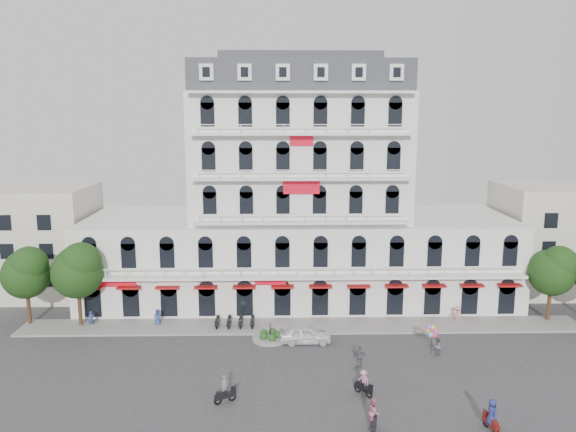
% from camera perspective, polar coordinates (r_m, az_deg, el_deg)
% --- Properties ---
extents(ground, '(120.00, 120.00, 0.00)m').
position_cam_1_polar(ground, '(46.01, 1.96, -15.33)').
color(ground, '#38383A').
rests_on(ground, ground).
extents(sidewalk, '(53.00, 4.00, 0.16)m').
position_cam_1_polar(sidewalk, '(54.20, 1.44, -11.09)').
color(sidewalk, gray).
rests_on(sidewalk, ground).
extents(main_building, '(45.00, 15.00, 25.80)m').
position_cam_1_polar(main_building, '(60.21, 1.10, 0.89)').
color(main_building, silver).
rests_on(main_building, ground).
extents(flank_building_west, '(14.00, 10.00, 12.00)m').
position_cam_1_polar(flank_building_west, '(68.71, -24.88, -2.25)').
color(flank_building_west, beige).
rests_on(flank_building_west, ground).
extents(flank_building_east, '(14.00, 10.00, 12.00)m').
position_cam_1_polar(flank_building_east, '(70.75, 26.10, -2.00)').
color(flank_building_east, beige).
rests_on(flank_building_east, ground).
extents(traffic_island, '(3.20, 3.20, 1.60)m').
position_cam_1_polar(traffic_island, '(51.31, -1.83, -12.17)').
color(traffic_island, gray).
rests_on(traffic_island, ground).
extents(parked_scooter_row, '(4.40, 1.80, 1.10)m').
position_cam_1_polar(parked_scooter_row, '(54.14, -5.41, -11.26)').
color(parked_scooter_row, black).
rests_on(parked_scooter_row, ground).
extents(tree_west_outer, '(4.50, 4.48, 7.76)m').
position_cam_1_polar(tree_west_outer, '(58.35, -25.07, -5.08)').
color(tree_west_outer, '#382314').
rests_on(tree_west_outer, ground).
extents(tree_west_inner, '(4.76, 4.76, 8.25)m').
position_cam_1_polar(tree_west_inner, '(55.97, -20.60, -5.03)').
color(tree_west_inner, '#382314').
rests_on(tree_west_inner, ground).
extents(tree_east_inner, '(4.40, 4.37, 7.57)m').
position_cam_1_polar(tree_east_inner, '(59.59, 25.29, -4.92)').
color(tree_east_inner, '#382314').
rests_on(tree_east_inner, ground).
extents(parked_car, '(4.61, 1.88, 1.57)m').
position_cam_1_polar(parked_car, '(50.50, 1.79, -11.91)').
color(parked_car, white).
rests_on(parked_car, ground).
extents(rider_west, '(1.55, 1.02, 2.06)m').
position_cam_1_polar(rider_west, '(41.26, -6.42, -17.22)').
color(rider_west, black).
rests_on(rider_west, ground).
extents(rider_southwest, '(0.90, 1.68, 2.34)m').
position_cam_1_polar(rider_southwest, '(38.08, 8.75, -19.29)').
color(rider_southwest, black).
rests_on(rider_southwest, ground).
extents(rider_east, '(0.72, 1.69, 2.22)m').
position_cam_1_polar(rider_east, '(39.95, 19.98, -18.49)').
color(rider_east, maroon).
rests_on(rider_east, ground).
extents(rider_center, '(1.23, 1.38, 1.94)m').
position_cam_1_polar(rider_center, '(42.29, 7.68, -16.39)').
color(rider_center, black).
rests_on(rider_center, ground).
extents(pedestrian_left, '(0.96, 0.82, 1.66)m').
position_cam_1_polar(pedestrian_left, '(55.52, -13.09, -10.01)').
color(pedestrian_left, navy).
rests_on(pedestrian_left, ground).
extents(pedestrian_mid, '(1.16, 0.77, 1.83)m').
position_cam_1_polar(pedestrian_mid, '(46.28, 7.32, -14.00)').
color(pedestrian_mid, '#5A5961').
rests_on(pedestrian_mid, ground).
extents(pedestrian_right, '(1.11, 0.64, 1.71)m').
position_cam_1_polar(pedestrian_right, '(57.04, 16.84, -9.61)').
color(pedestrian_right, '#D16E7C').
rests_on(pedestrian_right, ground).
extents(pedestrian_far, '(0.64, 0.53, 1.50)m').
position_cam_1_polar(pedestrian_far, '(57.16, -19.36, -9.82)').
color(pedestrian_far, navy).
rests_on(pedestrian_far, ground).
extents(balloon_vendor, '(1.47, 1.33, 2.45)m').
position_cam_1_polar(balloon_vendor, '(49.53, 14.71, -12.12)').
color(balloon_vendor, slate).
rests_on(balloon_vendor, ground).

